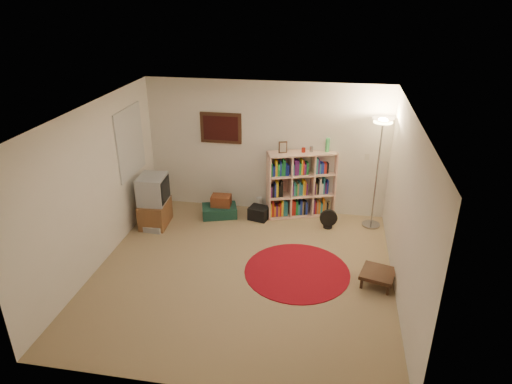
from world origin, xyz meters
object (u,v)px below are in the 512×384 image
bookshelf (300,185)px  floor_fan (328,219)px  floor_lamp (381,138)px  suitcase (219,211)px  tv_stand (154,202)px  side_table (378,274)px

bookshelf → floor_fan: 0.85m
floor_lamp → suitcase: (-2.83, -0.11, -1.58)m
floor_fan → tv_stand: tv_stand is taller
floor_fan → side_table: (0.77, -1.60, -0.00)m
bookshelf → tv_stand: bookshelf is taller
suitcase → bookshelf: bearing=-4.7°
floor_fan → tv_stand: size_ratio=0.38×
floor_lamp → tv_stand: 4.13m
bookshelf → side_table: bookshelf is taller
floor_fan → tv_stand: 3.16m
tv_stand → side_table: tv_stand is taller
floor_lamp → floor_fan: bearing=-163.8°
suitcase → side_table: (2.82, -1.72, 0.08)m
suitcase → side_table: side_table is taller
floor_fan → tv_stand: (-3.12, -0.41, 0.28)m
bookshelf → tv_stand: bearing=-180.0°
floor_lamp → suitcase: floor_lamp is taller
floor_fan → side_table: bearing=-75.1°
side_table → tv_stand: bearing=162.9°
suitcase → side_table: size_ratio=1.27×
tv_stand → floor_lamp: bearing=5.8°
bookshelf → side_table: bearing=-75.6°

